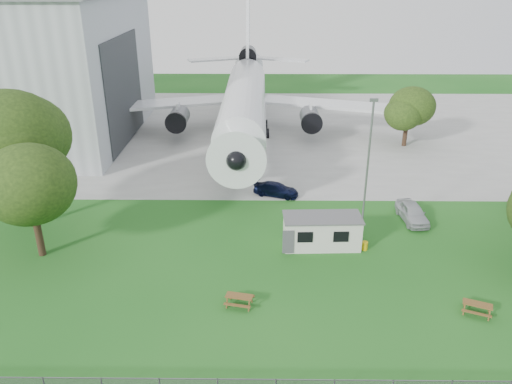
{
  "coord_description": "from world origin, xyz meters",
  "views": [
    {
      "loc": [
        0.18,
        -28.89,
        20.41
      ],
      "look_at": [
        -0.21,
        8.0,
        4.0
      ],
      "focal_mm": 35.0,
      "sensor_mm": 36.0,
      "label": 1
    }
  ],
  "objects_px": {
    "site_cabin": "(322,231)",
    "picnic_east": "(476,313)",
    "airliner": "(245,97)",
    "picnic_west": "(239,305)"
  },
  "relations": [
    {
      "from": "site_cabin",
      "to": "picnic_east",
      "type": "distance_m",
      "value": 12.65
    },
    {
      "from": "airliner",
      "to": "picnic_west",
      "type": "xyz_separation_m",
      "value": [
        0.78,
        -37.46,
        -5.27
      ]
    },
    {
      "from": "airliner",
      "to": "picnic_west",
      "type": "distance_m",
      "value": 37.84
    },
    {
      "from": "airliner",
      "to": "picnic_east",
      "type": "distance_m",
      "value": 41.8
    },
    {
      "from": "airliner",
      "to": "site_cabin",
      "type": "bearing_deg",
      "value": -76.48
    },
    {
      "from": "picnic_west",
      "to": "picnic_east",
      "type": "xyz_separation_m",
      "value": [
        15.44,
        -0.7,
        0.0
      ]
    },
    {
      "from": "site_cabin",
      "to": "picnic_west",
      "type": "relative_size",
      "value": 3.78
    },
    {
      "from": "airliner",
      "to": "picnic_east",
      "type": "height_order",
      "value": "airliner"
    },
    {
      "from": "picnic_west",
      "to": "picnic_east",
      "type": "distance_m",
      "value": 15.46
    },
    {
      "from": "site_cabin",
      "to": "picnic_east",
      "type": "bearing_deg",
      "value": -43.49
    }
  ]
}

